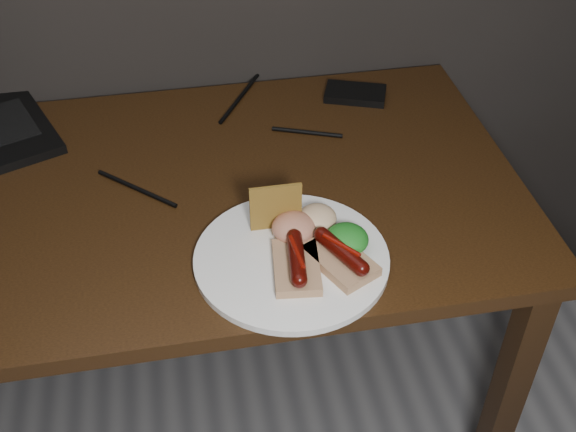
{
  "coord_description": "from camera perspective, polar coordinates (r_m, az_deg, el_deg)",
  "views": [
    {
      "loc": [
        0.1,
        0.36,
        1.55
      ],
      "look_at": [
        0.25,
        1.2,
        0.82
      ],
      "focal_mm": 45.0,
      "sensor_mm": 36.0,
      "label": 1
    }
  ],
  "objects": [
    {
      "name": "hard_drive",
      "position": [
        1.55,
        5.34,
        9.6
      ],
      "size": [
        0.14,
        0.11,
        0.02
      ],
      "primitive_type": "cube",
      "rotation": [
        0.0,
        0.0,
        -0.35
      ],
      "color": "black",
      "rests_on": "desk"
    },
    {
      "name": "salad_greens",
      "position": [
        1.15,
        4.67,
        -1.83
      ],
      "size": [
        0.07,
        0.07,
        0.04
      ],
      "primitive_type": "ellipsoid",
      "color": "#125210",
      "rests_on": "plate"
    },
    {
      "name": "bread_sausage_center",
      "position": [
        1.11,
        0.68,
        -3.74
      ],
      "size": [
        0.08,
        0.12,
        0.04
      ],
      "color": "tan",
      "rests_on": "plate"
    },
    {
      "name": "bread_sausage_right",
      "position": [
        1.12,
        4.19,
        -3.21
      ],
      "size": [
        0.11,
        0.13,
        0.04
      ],
      "color": "tan",
      "rests_on": "plate"
    },
    {
      "name": "coleslaw_mound",
      "position": [
        1.18,
        2.33,
        -0.14
      ],
      "size": [
        0.06,
        0.06,
        0.04
      ],
      "primitive_type": "ellipsoid",
      "color": "beige",
      "rests_on": "plate"
    },
    {
      "name": "desk_cables",
      "position": [
        1.42,
        -12.31,
        5.39
      ],
      "size": [
        0.95,
        0.44,
        0.01
      ],
      "color": "black",
      "rests_on": "desk"
    },
    {
      "name": "desk",
      "position": [
        1.36,
        -11.85,
        -1.33
      ],
      "size": [
        1.4,
        0.7,
        0.75
      ],
      "color": "#38210E",
      "rests_on": "ground"
    },
    {
      "name": "plate",
      "position": [
        1.15,
        0.27,
        -3.39
      ],
      "size": [
        0.4,
        0.4,
        0.01
      ],
      "primitive_type": "cylinder",
      "rotation": [
        0.0,
        0.0,
        -0.34
      ],
      "color": "white",
      "rests_on": "desk"
    },
    {
      "name": "crispbread",
      "position": [
        1.17,
        -0.97,
        0.71
      ],
      "size": [
        0.08,
        0.01,
        0.08
      ],
      "primitive_type": "cube",
      "color": "#AF802F",
      "rests_on": "plate"
    },
    {
      "name": "salsa_mound",
      "position": [
        1.16,
        0.46,
        -0.91
      ],
      "size": [
        0.07,
        0.07,
        0.04
      ],
      "primitive_type": "ellipsoid",
      "color": "#AA1211",
      "rests_on": "plate"
    }
  ]
}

